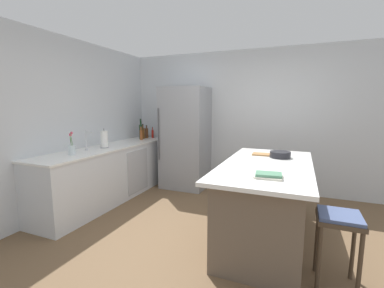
{
  "coord_description": "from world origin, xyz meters",
  "views": [
    {
      "loc": [
        0.84,
        -2.71,
        1.6
      ],
      "look_at": [
        -0.68,
        0.97,
        1.0
      ],
      "focal_mm": 24.38,
      "sensor_mm": 36.0,
      "label": 1
    }
  ],
  "objects_px": {
    "whiskey_bottle": "(143,133)",
    "cookbook_stack": "(269,175)",
    "hot_sauce_bottle": "(153,134)",
    "syrup_bottle": "(147,133)",
    "refrigerator": "(185,138)",
    "mixing_bowl": "(280,155)",
    "sink_faucet": "(87,140)",
    "paper_towel_roll": "(104,140)",
    "flower_vase": "(72,148)",
    "kitchen_island": "(265,202)",
    "cutting_board": "(265,154)",
    "vinegar_bottle": "(141,134)",
    "bar_stool": "(339,227)",
    "wine_bottle": "(141,131)"
  },
  "relations": [
    {
      "from": "sink_faucet",
      "to": "hot_sauce_bottle",
      "type": "distance_m",
      "value": 1.72
    },
    {
      "from": "bar_stool",
      "to": "syrup_bottle",
      "type": "height_order",
      "value": "syrup_bottle"
    },
    {
      "from": "paper_towel_roll",
      "to": "hot_sauce_bottle",
      "type": "relative_size",
      "value": 1.37
    },
    {
      "from": "hot_sauce_bottle",
      "to": "syrup_bottle",
      "type": "relative_size",
      "value": 0.84
    },
    {
      "from": "sink_faucet",
      "to": "syrup_bottle",
      "type": "bearing_deg",
      "value": 88.74
    },
    {
      "from": "paper_towel_roll",
      "to": "whiskey_bottle",
      "type": "xyz_separation_m",
      "value": [
        -0.08,
        1.23,
        -0.02
      ]
    },
    {
      "from": "flower_vase",
      "to": "paper_towel_roll",
      "type": "xyz_separation_m",
      "value": [
        0.0,
        0.66,
        0.04
      ]
    },
    {
      "from": "flower_vase",
      "to": "mixing_bowl",
      "type": "xyz_separation_m",
      "value": [
        2.68,
        0.83,
        -0.04
      ]
    },
    {
      "from": "paper_towel_roll",
      "to": "syrup_bottle",
      "type": "relative_size",
      "value": 1.16
    },
    {
      "from": "hot_sauce_bottle",
      "to": "whiskey_bottle",
      "type": "relative_size",
      "value": 0.76
    },
    {
      "from": "paper_towel_roll",
      "to": "hot_sauce_bottle",
      "type": "height_order",
      "value": "paper_towel_roll"
    },
    {
      "from": "cutting_board",
      "to": "whiskey_bottle",
      "type": "bearing_deg",
      "value": 159.38
    },
    {
      "from": "wine_bottle",
      "to": "cookbook_stack",
      "type": "bearing_deg",
      "value": -36.23
    },
    {
      "from": "refrigerator",
      "to": "cookbook_stack",
      "type": "bearing_deg",
      "value": -49.85
    },
    {
      "from": "kitchen_island",
      "to": "refrigerator",
      "type": "height_order",
      "value": "refrigerator"
    },
    {
      "from": "kitchen_island",
      "to": "syrup_bottle",
      "type": "height_order",
      "value": "syrup_bottle"
    },
    {
      "from": "mixing_bowl",
      "to": "hot_sauce_bottle",
      "type": "bearing_deg",
      "value": 154.71
    },
    {
      "from": "paper_towel_roll",
      "to": "syrup_bottle",
      "type": "distance_m",
      "value": 1.32
    },
    {
      "from": "refrigerator",
      "to": "cutting_board",
      "type": "height_order",
      "value": "refrigerator"
    },
    {
      "from": "flower_vase",
      "to": "syrup_bottle",
      "type": "xyz_separation_m",
      "value": [
        -0.04,
        1.98,
        0.02
      ]
    },
    {
      "from": "cutting_board",
      "to": "wine_bottle",
      "type": "bearing_deg",
      "value": 161.27
    },
    {
      "from": "flower_vase",
      "to": "syrup_bottle",
      "type": "height_order",
      "value": "flower_vase"
    },
    {
      "from": "sink_faucet",
      "to": "mixing_bowl",
      "type": "distance_m",
      "value": 2.8
    },
    {
      "from": "whiskey_bottle",
      "to": "wine_bottle",
      "type": "distance_m",
      "value": 0.11
    },
    {
      "from": "wine_bottle",
      "to": "cutting_board",
      "type": "bearing_deg",
      "value": -18.73
    },
    {
      "from": "hot_sauce_bottle",
      "to": "cutting_board",
      "type": "xyz_separation_m",
      "value": [
        2.44,
        -1.15,
        -0.06
      ]
    },
    {
      "from": "wine_bottle",
      "to": "vinegar_bottle",
      "type": "distance_m",
      "value": 0.14
    },
    {
      "from": "refrigerator",
      "to": "whiskey_bottle",
      "type": "distance_m",
      "value": 0.94
    },
    {
      "from": "whiskey_bottle",
      "to": "cookbook_stack",
      "type": "distance_m",
      "value": 3.43
    },
    {
      "from": "sink_faucet",
      "to": "cookbook_stack",
      "type": "height_order",
      "value": "sink_faucet"
    },
    {
      "from": "flower_vase",
      "to": "syrup_bottle",
      "type": "relative_size",
      "value": 1.2
    },
    {
      "from": "bar_stool",
      "to": "flower_vase",
      "type": "relative_size",
      "value": 2.07
    },
    {
      "from": "bar_stool",
      "to": "sink_faucet",
      "type": "distance_m",
      "value": 3.42
    },
    {
      "from": "refrigerator",
      "to": "whiskey_bottle",
      "type": "height_order",
      "value": "refrigerator"
    },
    {
      "from": "kitchen_island",
      "to": "whiskey_bottle",
      "type": "relative_size",
      "value": 6.71
    },
    {
      "from": "kitchen_island",
      "to": "cookbook_stack",
      "type": "xyz_separation_m",
      "value": [
        0.08,
        -0.6,
        0.48
      ]
    },
    {
      "from": "syrup_bottle",
      "to": "bar_stool",
      "type": "bearing_deg",
      "value": -33.2
    },
    {
      "from": "kitchen_island",
      "to": "cutting_board",
      "type": "relative_size",
      "value": 6.03
    },
    {
      "from": "whiskey_bottle",
      "to": "vinegar_bottle",
      "type": "relative_size",
      "value": 1.1
    },
    {
      "from": "whiskey_bottle",
      "to": "wine_bottle",
      "type": "relative_size",
      "value": 0.73
    },
    {
      "from": "vinegar_bottle",
      "to": "cutting_board",
      "type": "xyz_separation_m",
      "value": [
        2.46,
        -0.76,
        -0.09
      ]
    },
    {
      "from": "hot_sauce_bottle",
      "to": "cookbook_stack",
      "type": "distance_m",
      "value": 3.46
    },
    {
      "from": "refrigerator",
      "to": "mixing_bowl",
      "type": "height_order",
      "value": "refrigerator"
    },
    {
      "from": "whiskey_bottle",
      "to": "mixing_bowl",
      "type": "distance_m",
      "value": 2.95
    },
    {
      "from": "bar_stool",
      "to": "mixing_bowl",
      "type": "relative_size",
      "value": 2.58
    },
    {
      "from": "flower_vase",
      "to": "sink_faucet",
      "type": "bearing_deg",
      "value": 101.87
    },
    {
      "from": "vinegar_bottle",
      "to": "cookbook_stack",
      "type": "bearing_deg",
      "value": -35.54
    },
    {
      "from": "kitchen_island",
      "to": "paper_towel_roll",
      "type": "xyz_separation_m",
      "value": [
        -2.56,
        0.25,
        0.58
      ]
    },
    {
      "from": "hot_sauce_bottle",
      "to": "syrup_bottle",
      "type": "distance_m",
      "value": 0.13
    },
    {
      "from": "flower_vase",
      "to": "vinegar_bottle",
      "type": "distance_m",
      "value": 1.69
    }
  ]
}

